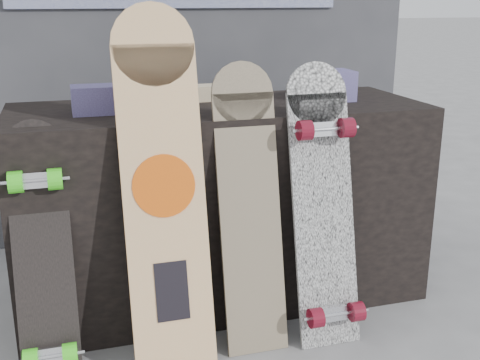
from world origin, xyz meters
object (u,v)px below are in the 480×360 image
object	(u,v)px
longboard_cascadia	(324,202)
skateboard_dark	(42,251)
longboard_geisha	(163,180)
longboard_celtic	(249,199)
vendor_table	(221,203)

from	to	relation	value
longboard_cascadia	skateboard_dark	xyz separation A→B (m)	(-0.96, 0.04, -0.09)
longboard_geisha	longboard_celtic	bearing A→B (deg)	3.06
longboard_cascadia	longboard_celtic	bearing A→B (deg)	170.74
longboard_cascadia	skateboard_dark	size ratio (longest dim) A/B	1.20
vendor_table	skateboard_dark	xyz separation A→B (m)	(-0.68, -0.35, 0.02)
skateboard_dark	vendor_table	bearing A→B (deg)	27.00
longboard_geisha	longboard_cascadia	world-z (taller)	longboard_geisha
longboard_celtic	skateboard_dark	xyz separation A→B (m)	(-0.69, 0.00, -0.11)
longboard_geisha	vendor_table	bearing A→B (deg)	51.79
vendor_table	longboard_cascadia	distance (m)	0.49
longboard_cascadia	skateboard_dark	bearing A→B (deg)	177.33
longboard_cascadia	skateboard_dark	distance (m)	0.96
vendor_table	longboard_celtic	xyz separation A→B (m)	(0.01, -0.35, 0.13)
longboard_celtic	longboard_geisha	bearing A→B (deg)	-176.94
vendor_table	longboard_cascadia	size ratio (longest dim) A/B	1.62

